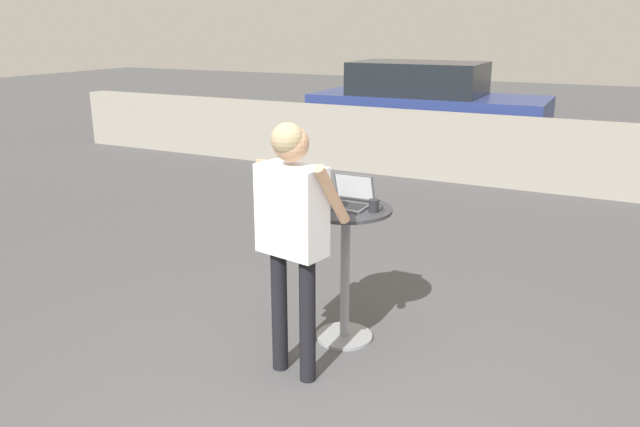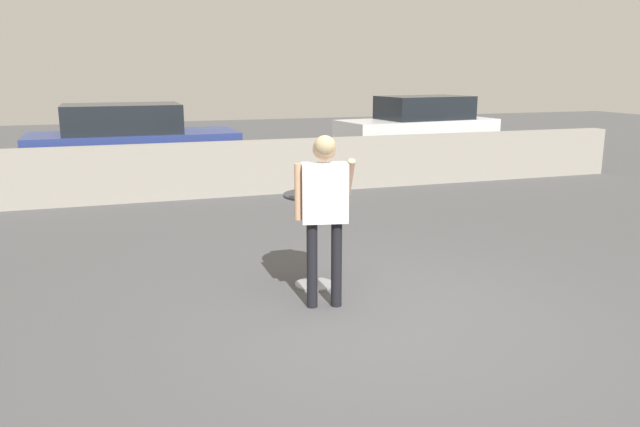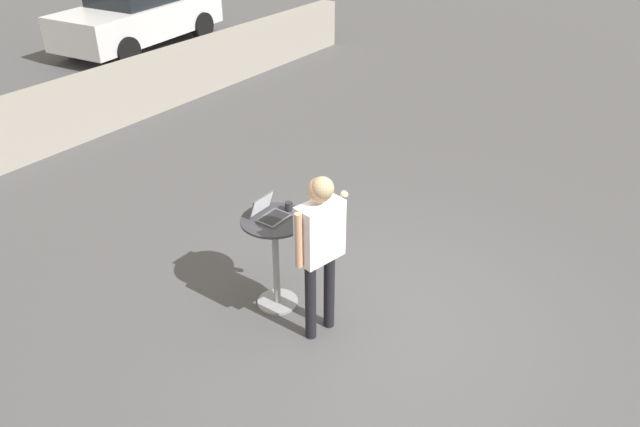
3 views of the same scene
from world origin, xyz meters
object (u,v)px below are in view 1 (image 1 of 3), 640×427
(cafe_table, at_px, (345,254))
(standing_person, at_px, (292,218))
(laptop, at_px, (349,199))
(coffee_mug, at_px, (374,206))
(parked_car_near_street, at_px, (425,108))

(cafe_table, relative_size, standing_person, 0.60)
(cafe_table, xyz_separation_m, laptop, (-0.00, 0.06, 0.41))
(cafe_table, relative_size, laptop, 3.40)
(coffee_mug, bearing_deg, cafe_table, 177.50)
(laptop, xyz_separation_m, coffee_mug, (0.22, -0.07, -0.00))
(laptop, bearing_deg, standing_person, -98.16)
(laptop, height_order, standing_person, standing_person)
(coffee_mug, distance_m, parked_car_near_street, 7.49)
(laptop, xyz_separation_m, parked_car_near_street, (-1.67, 7.18, -0.24))
(cafe_table, xyz_separation_m, standing_person, (-0.10, -0.63, 0.44))
(laptop, distance_m, standing_person, 0.69)
(cafe_table, height_order, laptop, laptop)
(standing_person, distance_m, parked_car_near_street, 8.02)
(coffee_mug, bearing_deg, standing_person, -117.34)
(cafe_table, distance_m, standing_person, 0.78)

